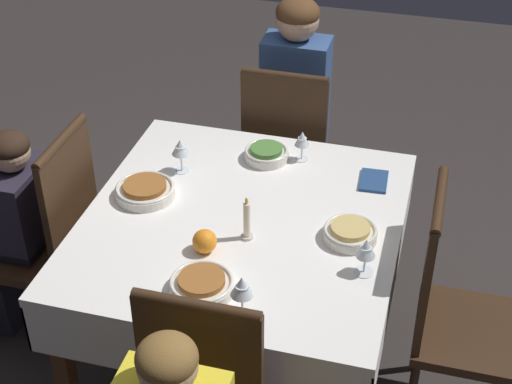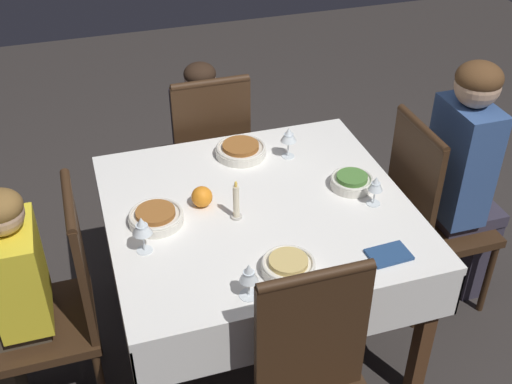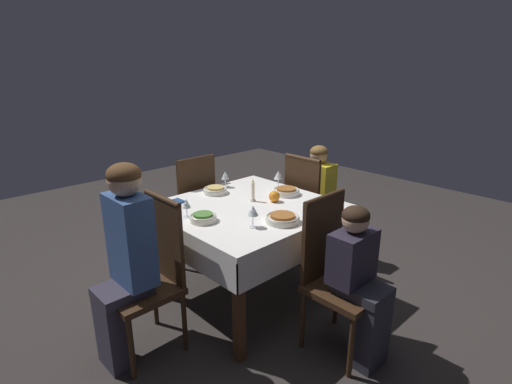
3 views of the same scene
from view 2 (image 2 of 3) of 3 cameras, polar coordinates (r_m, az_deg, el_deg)
name	(u,v)px [view 2 (image 2 of 3)]	position (r m, az deg, el deg)	size (l,w,h in m)	color
ground_plane	(258,334)	(3.11, 0.15, -12.52)	(8.00, 8.00, 0.00)	#332D2B
dining_table	(258,223)	(2.65, 0.17, -2.79)	(1.21, 1.16, 0.76)	white
chair_east	(430,211)	(3.04, 15.17, -1.63)	(0.42, 0.42, 1.01)	#382314
chair_west	(58,301)	(2.61, -17.17, -9.26)	(0.42, 0.42, 1.01)	#382314
chair_north	(209,153)	(3.36, -4.24, 3.46)	(0.42, 0.42, 1.01)	#382314
person_adult_denim	(467,174)	(3.03, 18.24, 1.51)	(0.34, 0.30, 1.25)	#383342
person_child_yellow	(8,301)	(2.60, -21.15, -9.06)	(0.33, 0.30, 1.07)	#4C4233
person_child_dark	(201,135)	(3.50, -4.94, 5.05)	(0.30, 0.33, 0.99)	#282833
bowl_east	(352,181)	(2.72, 8.50, 0.96)	(0.18, 0.18, 0.06)	silver
wine_glass_east	(376,185)	(2.60, 10.60, 0.64)	(0.06, 0.06, 0.13)	white
bowl_west	(156,217)	(2.53, -8.89, -2.17)	(0.21, 0.21, 0.06)	silver
wine_glass_west	(142,227)	(2.34, -10.12, -3.06)	(0.07, 0.07, 0.15)	white
bowl_north	(241,150)	(2.91, -1.37, 3.78)	(0.23, 0.23, 0.06)	silver
wine_glass_north	(289,136)	(2.85, 2.92, 5.03)	(0.07, 0.07, 0.15)	white
bowl_south	(288,265)	(2.28, 2.89, -6.54)	(0.19, 0.19, 0.06)	silver
wine_glass_south	(249,274)	(2.14, -0.65, -7.31)	(0.07, 0.07, 0.14)	white
candle_centerpiece	(236,204)	(2.49, -1.77, -1.04)	(0.04, 0.04, 0.18)	beige
orange_fruit	(202,197)	(2.58, -4.83, -0.42)	(0.09, 0.09, 0.09)	orange
napkin_red_folded	(389,254)	(2.40, 11.73, -5.46)	(0.16, 0.11, 0.01)	navy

